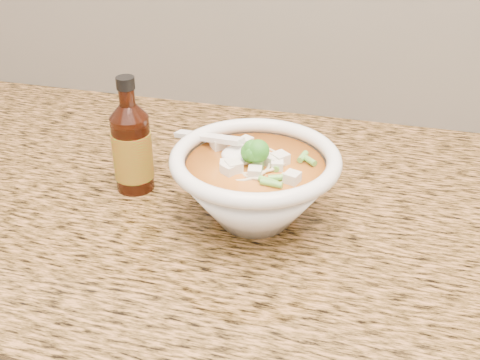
# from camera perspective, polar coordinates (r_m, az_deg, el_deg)

# --- Properties ---
(counter_slab) EXTENTS (4.00, 0.68, 0.04)m
(counter_slab) POSITION_cam_1_polar(r_m,az_deg,el_deg) (0.83, 12.21, -4.62)
(counter_slab) COLOR #A66C3C
(counter_slab) RESTS_ON cabinet
(soup_bowl) EXTENTS (0.24, 0.22, 0.12)m
(soup_bowl) POSITION_cam_1_polar(r_m,az_deg,el_deg) (0.77, 1.44, -0.49)
(soup_bowl) COLOR white
(soup_bowl) RESTS_ON counter_slab
(hot_sauce_bottle) EXTENTS (0.06, 0.06, 0.17)m
(hot_sauce_bottle) POSITION_cam_1_polar(r_m,az_deg,el_deg) (0.85, -10.20, 2.98)
(hot_sauce_bottle) COLOR #391307
(hot_sauce_bottle) RESTS_ON counter_slab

